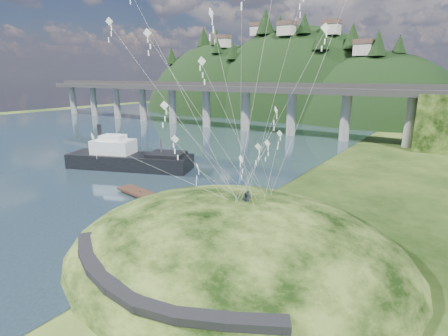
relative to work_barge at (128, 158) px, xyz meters
The scene contains 10 objects.
ground 31.31m from the work_barge, 33.92° to the right, with size 320.00×320.00×0.00m, color black.
water 47.80m from the work_barge, 164.75° to the left, with size 240.00×240.00×0.00m, color #2B424F.
grass_hill 37.44m from the work_barge, 24.46° to the right, with size 36.00×32.00×13.00m.
footpath 43.05m from the work_barge, 39.15° to the right, with size 22.29×5.84×0.83m.
bridge 53.19m from the work_barge, 90.58° to the left, with size 160.00×11.00×15.00m.
far_ridge 106.63m from the work_barge, 99.57° to the left, with size 153.00×70.00×94.50m.
work_barge is the anchor object (origin of this frame).
wooden_dock 19.81m from the work_barge, 30.77° to the right, with size 15.06×4.40×1.06m.
kite_flyers 37.45m from the work_barge, 22.22° to the right, with size 1.08×1.47×1.76m.
kite_swarm 40.46m from the work_barge, 26.55° to the right, with size 19.06×17.87×20.59m.
Camera 1 is at (25.32, -24.84, 16.88)m, focal length 28.00 mm.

